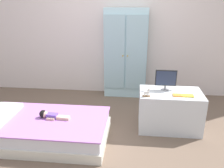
{
  "coord_description": "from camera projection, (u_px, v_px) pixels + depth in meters",
  "views": [
    {
      "loc": [
        0.43,
        -2.52,
        1.66
      ],
      "look_at": [
        0.12,
        0.39,
        0.58
      ],
      "focal_mm": 36.63,
      "sensor_mm": 36.0,
      "label": 1
    }
  ],
  "objects": [
    {
      "name": "wardrobe",
      "position": [
        126.0,
        54.0,
        3.99
      ],
      "size": [
        0.74,
        0.27,
        1.55
      ],
      "color": "silver",
      "rests_on": "ground_plane"
    },
    {
      "name": "rocking_horse_toy",
      "position": [
        147.0,
        93.0,
        2.85
      ],
      "size": [
        0.09,
        0.04,
        0.11
      ],
      "color": "#8E6642",
      "rests_on": "tv_stand"
    },
    {
      "name": "tv_stand",
      "position": [
        169.0,
        110.0,
        3.09
      ],
      "size": [
        0.81,
        0.5,
        0.53
      ],
      "primitive_type": "cube",
      "color": "silver",
      "rests_on": "ground_plane"
    },
    {
      "name": "tv_monitor",
      "position": [
        166.0,
        79.0,
        3.03
      ],
      "size": [
        0.28,
        0.1,
        0.27
      ],
      "color": "#99999E",
      "rests_on": "tv_stand"
    },
    {
      "name": "doll",
      "position": [
        49.0,
        115.0,
        2.84
      ],
      "size": [
        0.39,
        0.14,
        0.1
      ],
      "color": "#6B4CB2",
      "rests_on": "bed"
    },
    {
      "name": "bed",
      "position": [
        45.0,
        129.0,
        2.87
      ],
      "size": [
        1.55,
        0.87,
        0.28
      ],
      "color": "silver",
      "rests_on": "ground_plane"
    },
    {
      "name": "book_orange",
      "position": [
        177.0,
        95.0,
        2.88
      ],
      "size": [
        0.11,
        0.09,
        0.01
      ],
      "primitive_type": "cube",
      "color": "orange",
      "rests_on": "tv_stand"
    },
    {
      "name": "ground_plane",
      "position": [
        99.0,
        137.0,
        2.98
      ],
      "size": [
        10.0,
        10.0,
        0.02
      ],
      "primitive_type": "cube",
      "color": "brown"
    },
    {
      "name": "book_yellow",
      "position": [
        187.0,
        96.0,
        2.87
      ],
      "size": [
        0.15,
        0.09,
        0.02
      ],
      "primitive_type": "cube",
      "color": "gold",
      "rests_on": "tv_stand"
    },
    {
      "name": "pillow",
      "position": [
        0.0,
        115.0,
        2.87
      ],
      "size": [
        0.32,
        0.63,
        0.05
      ],
      "primitive_type": "cube",
      "color": "silver",
      "rests_on": "bed"
    },
    {
      "name": "back_wall",
      "position": [
        112.0,
        19.0,
        3.97
      ],
      "size": [
        6.4,
        0.05,
        2.7
      ],
      "primitive_type": "cube",
      "color": "silver",
      "rests_on": "ground_plane"
    }
  ]
}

